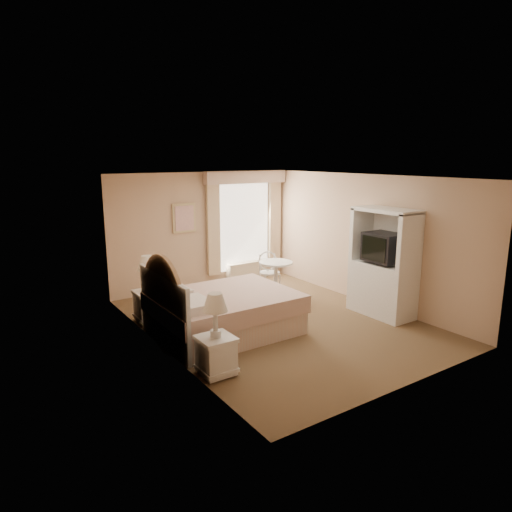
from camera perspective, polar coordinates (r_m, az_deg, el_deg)
room at (r=7.72m, az=2.73°, el=0.56°), size 4.21×5.51×2.51m
window at (r=10.45m, az=-1.30°, el=4.20°), size 2.05×0.22×2.51m
framed_art at (r=9.76m, az=-8.97°, el=4.70°), size 0.52×0.04×0.62m
bed at (r=7.44m, az=-4.68°, el=-6.99°), size 2.21×1.74×1.54m
nightstand_near at (r=6.10m, az=-5.03°, el=-11.02°), size 0.46×0.46×1.10m
nightstand_far at (r=8.15m, az=-13.23°, el=-5.04°), size 0.48×0.48×1.16m
round_table at (r=9.35m, az=2.49°, el=-2.16°), size 0.69×0.69×0.73m
cafe_chair at (r=9.58m, az=1.62°, el=-1.65°), size 0.52×0.52×0.87m
armoire at (r=8.50m, az=15.62°, el=-1.86°), size 0.58×1.17×1.94m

